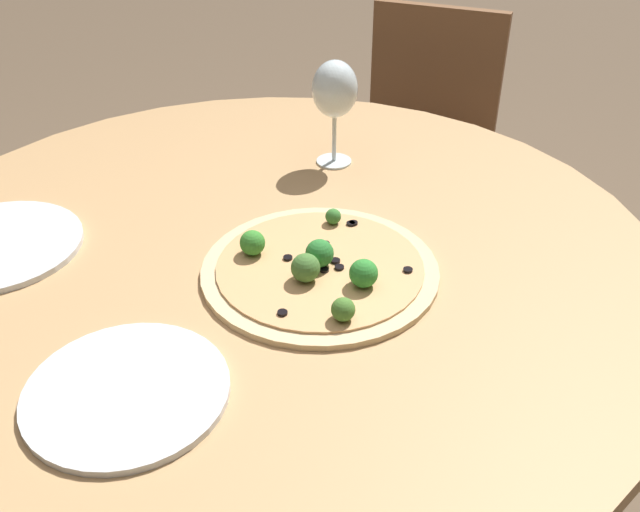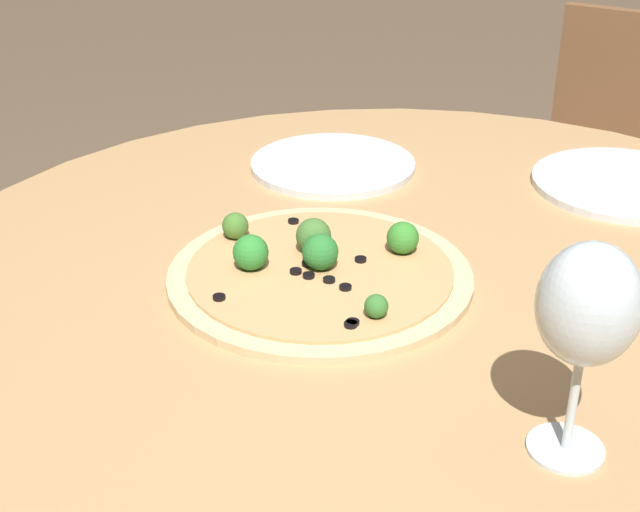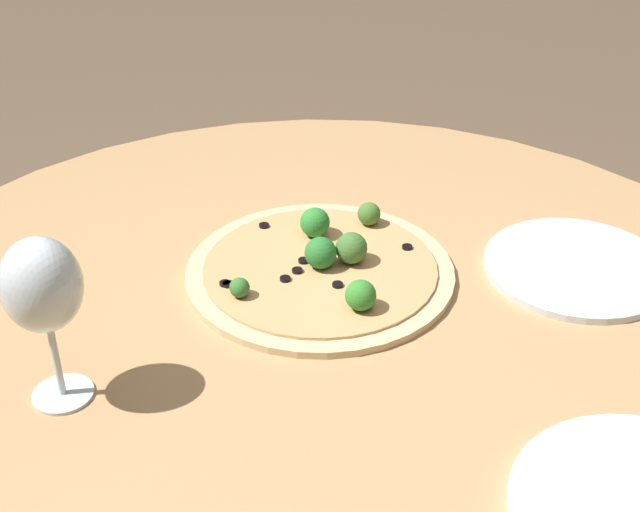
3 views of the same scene
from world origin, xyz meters
The scene contains 5 objects.
dining_table centered at (0.00, 0.00, 0.71)m, with size 1.25×1.25×0.77m.
chair centered at (0.98, -0.24, 0.49)m, with size 0.48×0.48×0.87m.
pizza centered at (-0.07, -0.10, 0.78)m, with size 0.35×0.35×0.06m.
wine_glass centered at (0.30, -0.07, 0.92)m, with size 0.08×0.08×0.20m.
plate_near centered at (-0.35, 0.10, 0.78)m, with size 0.25×0.25×0.01m.
Camera 1 is at (-0.92, -0.22, 1.39)m, focal length 40.00 mm.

